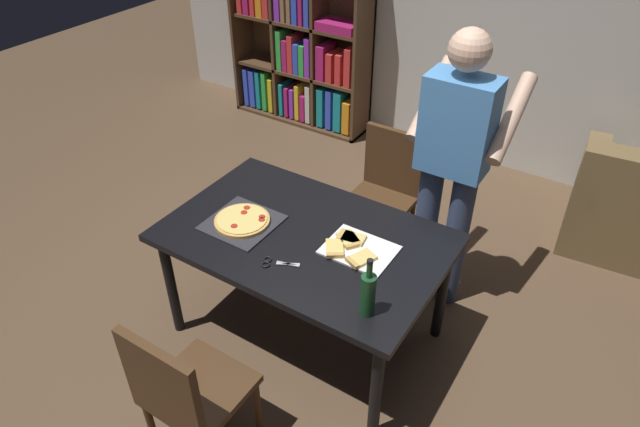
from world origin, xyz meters
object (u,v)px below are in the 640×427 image
object	(u,v)px
bookshelf	(299,31)
chair_far_side	(385,187)
kitchen_scissors	(274,263)
chair_near_camera	(184,391)
dining_table	(305,246)
wine_bottle	(368,294)
pepperoni_pizza_on_tray	(242,221)
person_serving_pizza	(453,160)

from	to	relation	value
bookshelf	chair_far_side	bearing A→B (deg)	-40.36
chair_far_side	kitchen_scissors	size ratio (longest dim) A/B	4.57
chair_near_camera	bookshelf	xyz separation A→B (m)	(-1.65, 3.34, 0.38)
dining_table	chair_far_side	xyz separation A→B (m)	(0.00, 0.97, -0.16)
dining_table	chair_far_side	distance (m)	0.98
wine_bottle	dining_table	bearing A→B (deg)	149.93
kitchen_scissors	pepperoni_pizza_on_tray	bearing A→B (deg)	153.22
bookshelf	person_serving_pizza	distance (m)	2.70
dining_table	chair_near_camera	xyz separation A→B (m)	(-0.00, -0.97, -0.16)
bookshelf	person_serving_pizza	bearing A→B (deg)	-37.00
chair_near_camera	bookshelf	size ratio (longest dim) A/B	0.46
chair_far_side	wine_bottle	size ratio (longest dim) A/B	2.85
chair_far_side	pepperoni_pizza_on_tray	world-z (taller)	chair_far_side
chair_near_camera	person_serving_pizza	xyz separation A→B (m)	(0.50, 1.72, 0.49)
person_serving_pizza	pepperoni_pizza_on_tray	distance (m)	1.23
chair_near_camera	wine_bottle	bearing A→B (deg)	49.62
person_serving_pizza	kitchen_scissors	size ratio (longest dim) A/B	8.89
kitchen_scissors	wine_bottle	bearing A→B (deg)	-4.60
chair_far_side	kitchen_scissors	xyz separation A→B (m)	(-0.00, -1.25, 0.24)
bookshelf	pepperoni_pizza_on_tray	world-z (taller)	bookshelf
pepperoni_pizza_on_tray	wine_bottle	world-z (taller)	wine_bottle
person_serving_pizza	wine_bottle	world-z (taller)	person_serving_pizza
chair_near_camera	kitchen_scissors	distance (m)	0.74
wine_bottle	kitchen_scissors	distance (m)	0.57
dining_table	pepperoni_pizza_on_tray	xyz separation A→B (m)	(-0.35, -0.10, 0.09)
chair_far_side	bookshelf	bearing A→B (deg)	139.64
chair_far_side	wine_bottle	distance (m)	1.45
person_serving_pizza	dining_table	bearing A→B (deg)	-123.88
person_serving_pizza	wine_bottle	xyz separation A→B (m)	(0.05, -1.07, -0.13)
chair_near_camera	person_serving_pizza	bearing A→B (deg)	73.68
wine_bottle	bookshelf	bearing A→B (deg)	129.29
pepperoni_pizza_on_tray	wine_bottle	size ratio (longest dim) A/B	1.16
wine_bottle	chair_far_side	bearing A→B (deg)	113.19
wine_bottle	pepperoni_pizza_on_tray	bearing A→B (deg)	166.30
dining_table	person_serving_pizza	xyz separation A→B (m)	(0.50, 0.75, 0.32)
bookshelf	person_serving_pizza	size ratio (longest dim) A/B	1.11
chair_near_camera	kitchen_scissors	xyz separation A→B (m)	(-0.00, 0.69, 0.24)
dining_table	kitchen_scissors	distance (m)	0.29
chair_near_camera	kitchen_scissors	bearing A→B (deg)	90.06
wine_bottle	person_serving_pizza	bearing A→B (deg)	92.64
dining_table	wine_bottle	size ratio (longest dim) A/B	4.77
dining_table	pepperoni_pizza_on_tray	distance (m)	0.37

